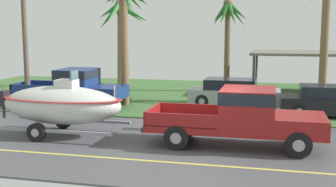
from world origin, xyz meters
The scene contains 12 objects.
ground centered at (0.00, 8.38, -0.01)m, with size 36.00×22.00×0.11m.
pickup_truck_towing centered at (1.27, 0.45, 1.07)m, with size 5.93×2.07×1.93m.
boat_on_trailer centered at (-5.34, 0.45, 1.13)m, with size 5.76×2.23×2.38m.
parked_pickup_background centered at (-7.23, 5.72, 1.06)m, with size 5.68×2.01×1.92m.
parked_sedan_near centered at (0.18, 8.00, 0.67)m, with size 4.46×1.83×1.38m.
parked_sedan_far centered at (4.77, 6.34, 0.67)m, with size 4.76×1.81×1.38m.
carport_awning centered at (4.28, 13.27, 2.40)m, with size 7.03×4.73×2.52m.
palm_tree_near_left centered at (-0.67, 13.00, 4.29)m, with size 2.38×2.91×5.66m.
palm_tree_near_right centered at (-6.84, 11.10, 4.32)m, with size 3.44×3.40×5.53m.
palm_tree_mid centered at (-7.32, 13.44, 5.04)m, with size 3.01×2.69×6.55m.
palm_tree_far_right centered at (-5.14, 6.97, 4.80)m, with size 2.84×3.13×6.45m.
utility_pole centered at (-9.50, 5.04, 3.93)m, with size 0.24×1.80×7.55m.
Camera 1 is at (2.04, -13.61, 3.81)m, focal length 46.34 mm.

